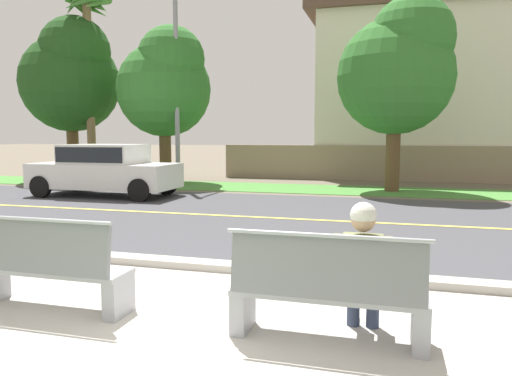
{
  "coord_description": "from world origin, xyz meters",
  "views": [
    {
      "loc": [
        1.92,
        -3.59,
        1.82
      ],
      "look_at": [
        -0.06,
        3.52,
        1.0
      ],
      "focal_mm": 33.66,
      "sensor_mm": 36.0,
      "label": 1
    }
  ],
  "objects": [
    {
      "name": "sidewalk_pavement",
      "position": [
        0.0,
        0.4,
        0.01
      ],
      "size": [
        44.0,
        3.6,
        0.01
      ],
      "primitive_type": "cube",
      "color": "#B7B2A8",
      "rests_on": "ground_plane"
    },
    {
      "name": "palm_tree_tall",
      "position": [
        -9.38,
        12.9,
        6.03
      ],
      "size": [
        2.09,
        1.98,
        7.5
      ],
      "color": "brown",
      "rests_on": "ground_plane"
    },
    {
      "name": "road_centre_line",
      "position": [
        0.0,
        6.5,
        0.01
      ],
      "size": [
        48.0,
        0.14,
        0.01
      ],
      "primitive_type": "cube",
      "color": "#E0CC4C",
      "rests_on": "ground_plane"
    },
    {
      "name": "far_verge_grass",
      "position": [
        0.0,
        12.37,
        0.01
      ],
      "size": [
        48.0,
        2.8,
        0.02
      ],
      "primitive_type": "cube",
      "color": "#478438",
      "rests_on": "ground_plane"
    },
    {
      "name": "ground_plane",
      "position": [
        0.0,
        8.0,
        0.0
      ],
      "size": [
        140.0,
        140.0,
        0.0
      ],
      "primitive_type": "plane",
      "color": "#665B4C"
    },
    {
      "name": "seated_person_olive",
      "position": [
        1.72,
        0.62,
        0.68
      ],
      "size": [
        0.52,
        0.68,
        1.25
      ],
      "color": "#333D56",
      "rests_on": "ground_plane"
    },
    {
      "name": "street_asphalt",
      "position": [
        0.0,
        6.5,
        0.0
      ],
      "size": [
        52.0,
        8.0,
        0.01
      ],
      "primitive_type": "cube",
      "color": "#424247",
      "rests_on": "ground_plane"
    },
    {
      "name": "bench_left",
      "position": [
        -1.43,
        0.46,
        0.45
      ],
      "size": [
        1.71,
        0.48,
        1.01
      ],
      "color": "#9EA0A8",
      "rests_on": "ground_plane"
    },
    {
      "name": "streetlamp",
      "position": [
        -5.27,
        12.15,
        4.43
      ],
      "size": [
        0.24,
        2.1,
        7.83
      ],
      "color": "gray",
      "rests_on": "ground_plane"
    },
    {
      "name": "curb_edge",
      "position": [
        0.0,
        2.35,
        0.06
      ],
      "size": [
        44.0,
        0.3,
        0.11
      ],
      "primitive_type": "cube",
      "color": "#ADA89E",
      "rests_on": "ground_plane"
    },
    {
      "name": "garden_wall",
      "position": [
        1.64,
        16.11,
        0.7
      ],
      "size": [
        13.0,
        0.36,
        1.4
      ],
      "primitive_type": "cube",
      "color": "gray",
      "rests_on": "ground_plane"
    },
    {
      "name": "shade_tree_far_left",
      "position": [
        -10.4,
        13.21,
        4.17
      ],
      "size": [
        3.89,
        3.89,
        6.42
      ],
      "color": "brown",
      "rests_on": "ground_plane"
    },
    {
      "name": "shade_tree_left",
      "position": [
        -6.18,
        12.99,
        3.75
      ],
      "size": [
        3.51,
        3.51,
        5.78
      ],
      "color": "brown",
      "rests_on": "ground_plane"
    },
    {
      "name": "house_across_street",
      "position": [
        5.16,
        19.31,
        3.76
      ],
      "size": [
        13.47,
        6.91,
        7.42
      ],
      "color": "beige",
      "rests_on": "ground_plane"
    },
    {
      "name": "shade_tree_centre",
      "position": [
        2.14,
        12.35,
        3.92
      ],
      "size": [
        3.66,
        3.66,
        6.03
      ],
      "color": "brown",
      "rests_on": "ground_plane"
    },
    {
      "name": "car_white_near",
      "position": [
        -6.22,
        8.9,
        0.85
      ],
      "size": [
        4.3,
        1.86,
        1.54
      ],
      "color": "silver",
      "rests_on": "ground_plane"
    },
    {
      "name": "bench_right",
      "position": [
        1.43,
        0.46,
        0.45
      ],
      "size": [
        1.71,
        0.48,
        1.01
      ],
      "color": "#9EA0A8",
      "rests_on": "ground_plane"
    }
  ]
}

